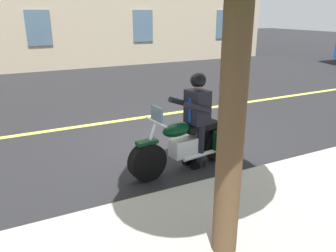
# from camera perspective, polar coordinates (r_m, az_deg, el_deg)

# --- Properties ---
(ground_plane) EXTENTS (80.00, 80.00, 0.00)m
(ground_plane) POSITION_cam_1_polar(r_m,az_deg,el_deg) (7.38, 0.73, -2.85)
(ground_plane) COLOR black
(lane_center_stripe) EXTENTS (60.00, 0.16, 0.01)m
(lane_center_stripe) POSITION_cam_1_polar(r_m,az_deg,el_deg) (9.10, -5.09, 1.34)
(lane_center_stripe) COLOR #E5DB4C
(lane_center_stripe) RESTS_ON ground_plane
(motorcycle_main) EXTENTS (2.22, 0.78, 1.26)m
(motorcycle_main) POSITION_cam_1_polar(r_m,az_deg,el_deg) (6.09, 3.33, -3.12)
(motorcycle_main) COLOR black
(motorcycle_main) RESTS_ON ground_plane
(rider_main) EXTENTS (0.67, 0.61, 1.74)m
(rider_main) POSITION_cam_1_polar(r_m,az_deg,el_deg) (6.01, 4.85, 2.44)
(rider_main) COLOR black
(rider_main) RESTS_ON ground_plane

